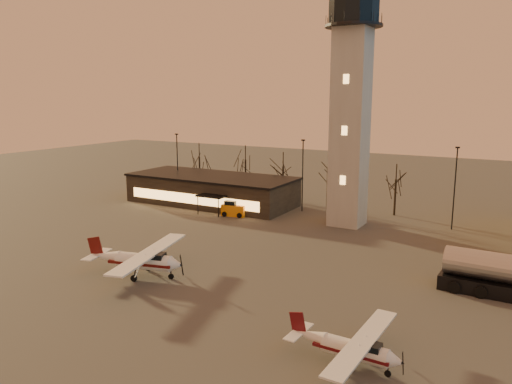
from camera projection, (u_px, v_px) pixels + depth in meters
ground at (214, 312)px, 37.69m from camera, size 220.00×220.00×0.00m
control_tower at (351, 94)px, 60.23m from camera, size 6.80×6.80×32.60m
terminal at (212, 189)px, 75.22m from camera, size 25.40×12.20×4.30m
light_poles at (354, 182)px, 62.93m from camera, size 58.50×12.25×10.14m
tree_row at (282, 163)px, 76.65m from camera, size 37.20×9.20×8.80m
cessna_front at (357, 354)px, 29.87m from camera, size 7.69×9.72×2.68m
cessna_rear at (146, 264)px, 44.90m from camera, size 9.91×12.36×3.42m
fuel_truck at (502, 279)px, 40.54m from camera, size 9.70×3.46×3.56m
service_cart at (234, 210)px, 67.82m from camera, size 3.53×2.52×2.09m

